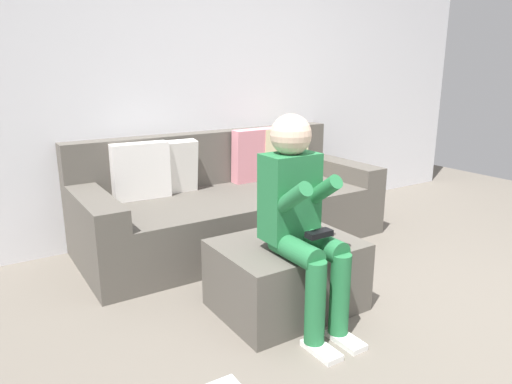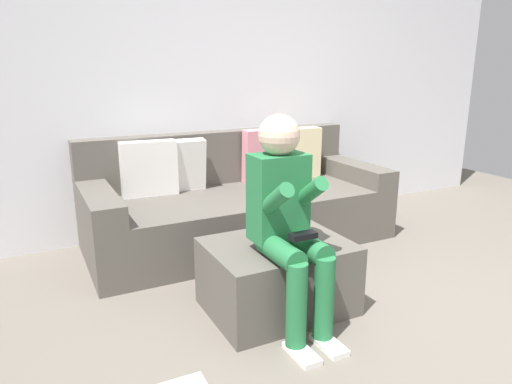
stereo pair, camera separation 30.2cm
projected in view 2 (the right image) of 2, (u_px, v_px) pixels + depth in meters
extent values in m
plane|color=#6B6359|center=(446.00, 352.00, 2.33)|extent=(7.41, 7.41, 0.00)
cube|color=silver|center=(242.00, 85.00, 4.06)|extent=(5.70, 0.10, 2.44)
cube|color=#59544C|center=(241.00, 217.00, 3.74)|extent=(2.37, 0.98, 0.41)
cube|color=#59544C|center=(220.00, 157.00, 3.98)|extent=(2.37, 0.17, 0.44)
cube|color=#59544C|center=(98.00, 201.00, 3.20)|extent=(0.21, 0.98, 0.15)
cube|color=#59544C|center=(350.00, 170.00, 4.14)|extent=(0.21, 0.98, 0.15)
cube|color=white|center=(149.00, 169.00, 3.56)|extent=(0.43, 0.16, 0.42)
cube|color=white|center=(179.00, 166.00, 3.68)|extent=(0.42, 0.17, 0.42)
cube|color=beige|center=(296.00, 153.00, 4.13)|extent=(0.45, 0.16, 0.44)
cube|color=pink|center=(268.00, 155.00, 4.02)|extent=(0.45, 0.14, 0.45)
cube|color=#59544C|center=(277.00, 276.00, 2.70)|extent=(0.79, 0.60, 0.41)
cube|color=#26723F|center=(278.00, 197.00, 2.49)|extent=(0.29, 0.19, 0.47)
sphere|color=beige|center=(279.00, 135.00, 2.40)|extent=(0.22, 0.22, 0.22)
cylinder|color=#26723F|center=(280.00, 252.00, 2.37)|extent=(0.12, 0.34, 0.12)
cylinder|color=#26723F|center=(296.00, 305.00, 2.28)|extent=(0.10, 0.10, 0.44)
cube|color=white|center=(302.00, 353.00, 2.29)|extent=(0.10, 0.22, 0.03)
cylinder|color=#26723F|center=(272.00, 203.00, 2.33)|extent=(0.08, 0.34, 0.27)
cylinder|color=#26723F|center=(307.00, 246.00, 2.44)|extent=(0.12, 0.34, 0.12)
cylinder|color=#26723F|center=(324.00, 298.00, 2.35)|extent=(0.10, 0.10, 0.44)
cube|color=white|center=(329.00, 345.00, 2.36)|extent=(0.10, 0.22, 0.03)
cylinder|color=#26723F|center=(307.00, 195.00, 2.43)|extent=(0.08, 0.31, 0.25)
cube|color=black|center=(303.00, 236.00, 2.31)|extent=(0.14, 0.06, 0.03)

